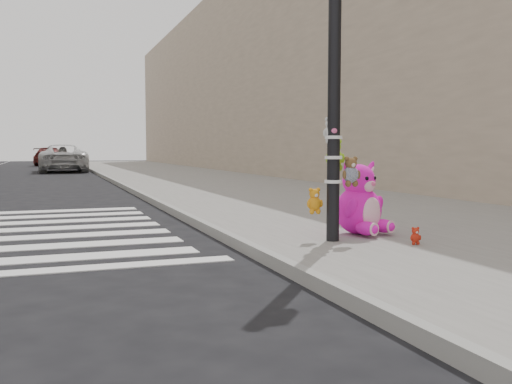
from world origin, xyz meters
name	(u,v)px	position (x,y,z in m)	size (l,w,h in m)	color
ground	(150,309)	(0.00, 0.00, 0.00)	(120.00, 120.00, 0.00)	black
sidewalk_near	(271,193)	(5.00, 10.00, 0.07)	(7.00, 80.00, 0.14)	slate
curb_edge	(145,197)	(1.55, 10.00, 0.07)	(0.12, 80.00, 0.15)	gray
bld_near	(302,69)	(10.50, 20.00, 5.00)	(5.00, 60.00, 10.00)	tan
signal_pole	(335,106)	(2.62, 1.82, 1.83)	(0.66, 0.50, 4.00)	black
pink_bunny	(360,204)	(3.21, 2.17, 0.55)	(0.83, 0.90, 1.01)	#FF15C8
red_teddy	(415,236)	(3.40, 1.19, 0.25)	(0.15, 0.10, 0.22)	red
car_white_near	(63,158)	(0.00, 29.25, 0.77)	(2.54, 5.51, 1.53)	silver
car_maroon_near	(50,156)	(-0.65, 42.49, 0.70)	(1.95, 4.79, 1.39)	maroon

